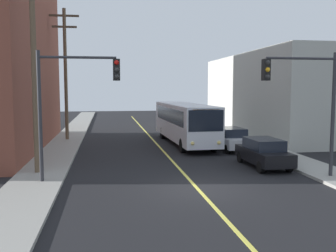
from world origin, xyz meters
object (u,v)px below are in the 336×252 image
Objects in this scene: parked_car_black at (263,152)px; traffic_signal_right_corner at (304,91)px; utility_pole_near at (34,56)px; parked_car_silver at (231,138)px; utility_pole_mid at (65,68)px; traffic_signal_left_corner at (74,91)px; city_bus at (184,121)px; parked_car_white at (204,128)px.

parked_car_black is 4.75m from traffic_signal_right_corner.
parked_car_silver is at bearing 26.30° from utility_pole_near.
utility_pole_near is 13.00m from utility_pole_mid.
traffic_signal_right_corner reaches higher than parked_car_black.
traffic_signal_right_corner is (10.82, -1.08, 0.00)m from traffic_signal_left_corner.
traffic_signal_right_corner is at bearing -76.01° from city_bus.
traffic_signal_left_corner is (1.86, -15.06, -1.79)m from utility_pole_mid.
traffic_signal_left_corner is at bearing 174.32° from traffic_signal_right_corner.
parked_car_black is 13.34m from utility_pole_near.
city_bus is 14.38m from utility_pole_near.
utility_pole_near is at bearing -131.84° from parked_car_white.
parked_car_silver is 0.74× the size of traffic_signal_right_corner.
parked_car_silver is 14.91m from utility_pole_mid.
traffic_signal_left_corner is at bearing -82.96° from utility_pole_mid.
parked_car_black is 0.74× the size of traffic_signal_left_corner.
utility_pole_near is at bearing -134.84° from city_bus.
traffic_signal_right_corner is (12.68, -16.13, -1.79)m from utility_pole_mid.
utility_pole_mid is at bearing 161.05° from city_bus.
utility_pole_near is (-12.36, -6.11, 5.19)m from parked_car_silver.
parked_car_white is (0.16, 13.85, 0.00)m from parked_car_black.
utility_pole_near is at bearing -153.70° from parked_car_silver.
parked_car_white is at bearing 89.34° from parked_car_black.
utility_pole_mid reaches higher than city_bus.
utility_pole_near reaches higher than parked_car_silver.
parked_car_white is at bearing 48.16° from utility_pole_near.
parked_car_white is (2.75, 4.15, -0.98)m from city_bus.
parked_car_white is 0.41× the size of utility_pole_near.
city_bus is 5.08m from parked_car_white.
utility_pole_near is (-12.44, -13.90, 5.19)m from parked_car_white.
parked_car_black is at bearing 0.23° from utility_pole_near.
traffic_signal_left_corner is 1.00× the size of traffic_signal_right_corner.
utility_pole_near reaches higher than parked_car_white.
traffic_signal_right_corner is (0.46, -17.04, 3.46)m from parked_car_white.
city_bus is at bearing 57.19° from traffic_signal_left_corner.
city_bus is 2.04× the size of traffic_signal_right_corner.
traffic_signal_left_corner is at bearing -141.52° from parked_car_silver.
utility_pole_near reaches higher than parked_car_black.
utility_pole_mid is at bearing -175.78° from parked_car_white.
utility_pole_mid is at bearing 97.04° from traffic_signal_left_corner.
parked_car_black is 13.85m from parked_car_white.
city_bus is at bearing -18.95° from utility_pole_mid.
utility_pole_near is 3.40m from traffic_signal_left_corner.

